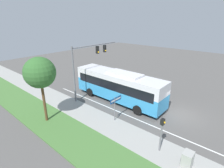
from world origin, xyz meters
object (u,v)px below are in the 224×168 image
Objects in this scene: bus at (118,85)px; utility_cabinet at (187,160)px; pedestrian_signal at (162,130)px; signal_gantry at (88,60)px; street_sign at (115,104)px.

bus reaches higher than utility_cabinet.
bus reaches higher than pedestrian_signal.
utility_cabinet is (-4.91, -9.66, -1.33)m from bus.
bus is 1.57× the size of signal_gantry.
pedestrian_signal is (-3.40, -11.23, -2.76)m from signal_gantry.
bus is 9.91× the size of utility_cabinet.
bus is 8.94m from pedestrian_signal.
signal_gantry reaches higher than bus.
utility_cabinet is (-1.33, -7.15, -1.13)m from street_sign.
signal_gantry is 7.13m from street_sign.
street_sign is at bearing -110.73° from signal_gantry.
street_sign is 7.36m from utility_cabinet.
pedestrian_signal is at bearing -101.95° from street_sign.
signal_gantry is 14.32m from utility_cabinet.
bus is 4.38m from street_sign.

